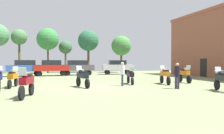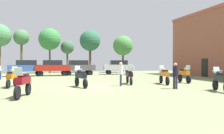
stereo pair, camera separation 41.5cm
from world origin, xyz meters
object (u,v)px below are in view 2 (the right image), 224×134
person_1 (175,74)px  tree_9 (0,35)px  person_2 (121,72)px  motorcycle_8 (81,77)px  tree_2 (50,39)px  motorcycle_12 (129,75)px  tree_5 (123,46)px  motorcycle_5 (12,77)px  tree_8 (67,48)px  motorcycle_4 (164,75)px  motorcycle_11 (23,82)px  tree_4 (90,41)px  car_1 (119,66)px  car_3 (26,67)px  motorcycle_1 (221,80)px  motorcycle_7 (184,74)px  tree_1 (21,38)px  car_2 (52,67)px  car_4 (78,66)px

person_1 → tree_9: bearing=-2.2°
person_2 → tree_9: bearing=-127.2°
motorcycle_8 → tree_2: bearing=82.6°
motorcycle_8 → motorcycle_12: motorcycle_8 is taller
motorcycle_8 → tree_5: 23.25m
motorcycle_5 → tree_8: (5.37, 21.44, 3.45)m
motorcycle_12 → tree_8: tree_8 is taller
tree_5 → motorcycle_4: bearing=-98.8°
motorcycle_11 → person_1: bearing=-160.9°
motorcycle_5 → motorcycle_8: size_ratio=0.94×
motorcycle_11 → tree_4: 27.79m
tree_8 → tree_9: (-10.09, -1.15, 1.60)m
motorcycle_4 → car_1: (0.70, 14.77, 0.43)m
motorcycle_11 → car_1: (10.79, 19.07, 0.43)m
car_3 → tree_4: bearing=-58.1°
motorcycle_1 → car_3: bearing=140.8°
motorcycle_7 → tree_9: tree_9 is taller
motorcycle_1 → tree_1: (-14.16, 27.07, 4.83)m
tree_1 → tree_5: tree_1 is taller
car_2 → tree_2: (-0.34, 7.13, 4.18)m
motorcycle_1 → person_2: bearing=153.4°
tree_1 → person_1: bearing=-64.1°
tree_5 → tree_8: tree_5 is taller
tree_4 → tree_2: bearing=-171.2°
motorcycle_7 → motorcycle_11: 13.30m
motorcycle_12 → tree_8: bearing=-72.5°
motorcycle_7 → motorcycle_8: 9.04m
motorcycle_12 → car_4: car_4 is taller
motorcycle_1 → car_1: 19.82m
motorcycle_5 → motorcycle_1: bearing=-16.7°
motorcycle_12 → car_2: car_2 is taller
person_1 → motorcycle_8: bearing=31.0°
tree_1 → tree_9: (-2.95, -0.96, 0.20)m
motorcycle_1 → person_1: (-1.91, 1.88, 0.28)m
car_2 → tree_2: bearing=0.2°
motorcycle_12 → tree_1: size_ratio=0.31×
motorcycle_8 → person_2: 2.95m
car_2 → person_1: bearing=-158.4°
tree_9 → motorcycle_12: bearing=-56.7°
tree_9 → person_2: bearing=-60.3°
motorcycle_11 → car_4: (5.01, 18.75, 0.43)m
motorcycle_8 → car_2: size_ratio=0.52×
motorcycle_4 → motorcycle_7: 2.35m
motorcycle_8 → car_1: car_1 is taller
tree_5 → person_1: bearing=-99.8°
motorcycle_12 → tree_9: 24.89m
person_1 → motorcycle_7: bearing=-73.8°
motorcycle_8 → car_3: 14.99m
motorcycle_1 → motorcycle_5: size_ratio=0.97×
car_2 → tree_5: size_ratio=0.70×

